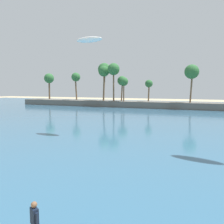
{
  "coord_description": "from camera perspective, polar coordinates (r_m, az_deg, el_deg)",
  "views": [
    {
      "loc": [
        6.66,
        2.32,
        5.5
      ],
      "look_at": [
        0.96,
        15.24,
        4.11
      ],
      "focal_mm": 38.47,
      "sensor_mm": 36.0,
      "label": 1
    }
  ],
  "objects": [
    {
      "name": "person_at_waterline",
      "position": [
        9.45,
        -17.91,
        -23.83
      ],
      "size": [
        0.49,
        0.34,
        1.67
      ],
      "color": "#141E33",
      "rests_on": "ground"
    },
    {
      "name": "sea",
      "position": [
        56.83,
        16.97,
        -0.15
      ],
      "size": [
        220.0,
        100.1,
        0.06
      ],
      "primitive_type": "cube",
      "color": "#33607F",
      "rests_on": "ground"
    },
    {
      "name": "palm_headland",
      "position": [
        66.51,
        18.72,
        3.8
      ],
      "size": [
        108.0,
        6.49,
        13.21
      ],
      "color": "#605B54",
      "rests_on": "ground"
    },
    {
      "name": "kite_aloft_drifting_left",
      "position": [
        28.98,
        -5.47,
        16.75
      ],
      "size": [
        3.48,
        1.43,
        0.75
      ],
      "primitive_type": "ellipsoid",
      "rotation": [
        -0.25,
        0.0,
        6.23
      ],
      "color": "white"
    }
  ]
}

